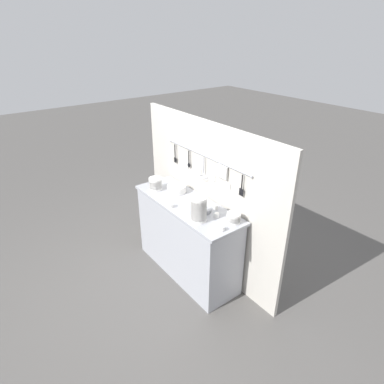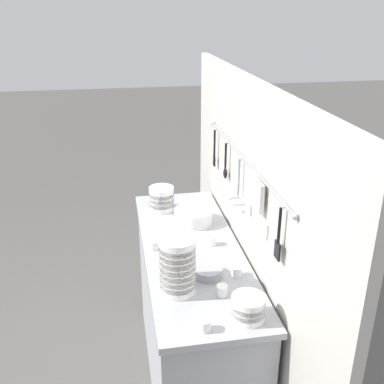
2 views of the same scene
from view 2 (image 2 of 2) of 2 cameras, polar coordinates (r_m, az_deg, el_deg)
ground_plane at (r=2.86m, az=-0.02°, el=-23.06°), size 20.00×20.00×0.00m
counter at (r=2.55m, az=-0.03°, el=-15.91°), size 1.39×0.49×0.91m
back_wall at (r=2.37m, az=6.67°, el=-7.13°), size 2.19×0.11×1.75m
bowl_stack_nested_right at (r=2.67m, az=-3.88°, el=-0.86°), size 0.15×0.15×0.14m
bowl_stack_short_front at (r=1.82m, az=7.13°, el=-14.39°), size 0.13×0.13×0.10m
bowl_stack_back_corner at (r=1.91m, az=-1.85°, el=-9.30°), size 0.15×0.15×0.26m
plate_stack at (r=2.52m, az=0.18°, el=-3.07°), size 0.21×0.21×0.08m
steel_mixing_bowl at (r=2.07m, az=2.02°, el=-10.08°), size 0.14×0.14×0.04m
cup_edge_near at (r=2.68m, az=0.71°, el=-1.84°), size 0.05×0.05×0.05m
cup_by_caddy at (r=1.95m, az=3.84°, el=-12.36°), size 0.05×0.05×0.05m
cup_front_left at (r=2.07m, az=5.65°, el=-10.01°), size 0.05×0.05×0.05m
cup_front_right at (r=2.31m, az=2.53°, el=-6.19°), size 0.05×0.05×0.05m
cup_beside_plates at (r=2.28m, az=-4.89°, el=-6.71°), size 0.05×0.05×0.05m
cup_back_left at (r=1.77m, az=1.58°, el=-16.55°), size 0.05×0.05×0.05m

